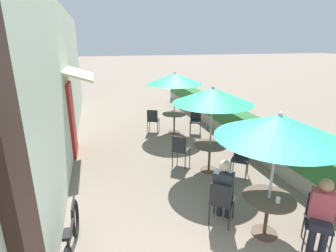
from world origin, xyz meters
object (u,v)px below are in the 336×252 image
patio_umbrella_near (279,127)px  cafe_chair_mid_right (180,148)px  cafe_chair_far_left (196,119)px  coffee_cup_far (172,111)px  cafe_chair_mid_left (241,156)px  cafe_chair_near_left (222,200)px  patio_table_near (268,206)px  coffee_cup_near (278,200)px  patio_umbrella_far (175,79)px  patio_table_far (174,118)px  patio_umbrella_mid (213,96)px  cafe_chair_near_right (319,217)px  cafe_chair_far_right (153,119)px  seated_patron_near_left (224,188)px  seated_patron_near_right (321,212)px  patio_table_mid (210,151)px  bicycle_leaning (72,241)px

patio_umbrella_near → cafe_chair_mid_right: patio_umbrella_near is taller
cafe_chair_far_left → coffee_cup_far: size_ratio=9.67×
cafe_chair_mid_left → cafe_chair_near_left: bearing=89.2°
patio_table_near → coffee_cup_near: 0.28m
cafe_chair_near_left → cafe_chair_far_left: 5.02m
cafe_chair_near_left → patio_umbrella_far: 5.30m
coffee_cup_near → patio_table_far: size_ratio=0.11×
patio_umbrella_near → patio_table_far: (0.01, 5.49, -1.42)m
patio_umbrella_mid → cafe_chair_near_right: bearing=-78.0°
cafe_chair_near_left → cafe_chair_far_right: (-0.09, 5.29, 0.00)m
patio_table_far → cafe_chair_far_left: size_ratio=0.98×
patio_umbrella_near → coffee_cup_far: 5.76m
seated_patron_near_left → seated_patron_near_right: bearing=-2.6°
patio_umbrella_far → cafe_chair_near_left: bearing=-97.3°
coffee_cup_near → patio_table_mid: 2.60m
seated_patron_near_right → patio_table_mid: bearing=-39.7°
patio_umbrella_mid → cafe_chair_mid_left: 1.64m
patio_umbrella_far → bicycle_leaning: size_ratio=1.26×
patio_table_near → patio_table_mid: bearing=89.3°
cafe_chair_near_left → patio_table_mid: cafe_chair_near_left is taller
seated_patron_near_right → patio_umbrella_mid: (-0.54, 2.96, 1.28)m
patio_umbrella_mid → patio_table_far: bearing=90.4°
coffee_cup_near → seated_patron_near_left: bearing=132.0°
patio_umbrella_near → cafe_chair_near_left: patio_umbrella_near is taller
patio_table_far → bicycle_leaning: 6.09m
seated_patron_near_right → patio_umbrella_far: 6.17m
cafe_chair_near_left → coffee_cup_near: size_ratio=9.67×
seated_patron_near_right → cafe_chair_mid_right: (-1.18, 3.38, -0.17)m
seated_patron_near_left → cafe_chair_mid_right: seated_patron_near_left is taller
patio_table_near → patio_umbrella_near: bearing=63.4°
cafe_chair_far_left → cafe_chair_mid_left: bearing=111.9°
cafe_chair_near_right → coffee_cup_far: size_ratio=9.67×
cafe_chair_near_left → coffee_cup_near: (0.68, -0.59, 0.25)m
cafe_chair_near_left → patio_table_mid: size_ratio=1.02×
patio_umbrella_far → cafe_chair_far_right: 1.64m
seated_patron_near_right → cafe_chair_near_right: bearing=-90.0°
patio_table_near → patio_table_far: (0.01, 5.49, 0.00)m
coffee_cup_near → cafe_chair_mid_left: (0.63, 2.17, -0.25)m
patio_table_near → patio_umbrella_mid: bearing=89.3°
cafe_chair_near_right → patio_table_far: bearing=-43.9°
cafe_chair_mid_left → cafe_chair_far_left: same height
patio_umbrella_near → patio_umbrella_far: size_ratio=1.00×
cafe_chair_near_right → coffee_cup_far: bearing=-43.8°
patio_umbrella_near → cafe_chair_mid_right: size_ratio=2.53×
cafe_chair_near_right → coffee_cup_near: bearing=15.0°
cafe_chair_near_right → patio_umbrella_mid: size_ratio=0.40×
cafe_chair_near_left → cafe_chair_mid_right: (0.02, 2.42, 0.00)m
cafe_chair_far_right → seated_patron_near_left: bearing=-65.1°
cafe_chair_near_left → cafe_chair_far_left: size_ratio=1.00×
cafe_chair_near_right → patio_table_far: size_ratio=1.02×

